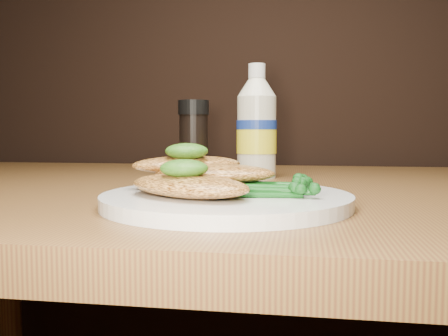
# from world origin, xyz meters

# --- Properties ---
(plate) EXTENTS (0.27, 0.27, 0.01)m
(plate) POSITION_xyz_m (0.08, 0.85, 0.76)
(plate) COLOR white
(plate) RESTS_ON dining_table
(chicken_front) EXTENTS (0.16, 0.14, 0.02)m
(chicken_front) POSITION_xyz_m (0.05, 0.81, 0.78)
(chicken_front) COLOR #D28E43
(chicken_front) RESTS_ON plate
(chicken_mid) EXTENTS (0.15, 0.08, 0.02)m
(chicken_mid) POSITION_xyz_m (0.06, 0.87, 0.78)
(chicken_mid) COLOR #D28E43
(chicken_mid) RESTS_ON plate
(chicken_back) EXTENTS (0.15, 0.12, 0.02)m
(chicken_back) POSITION_xyz_m (0.03, 0.89, 0.79)
(chicken_back) COLOR #D28E43
(chicken_back) RESTS_ON plate
(pesto_front) EXTENTS (0.05, 0.05, 0.02)m
(pesto_front) POSITION_xyz_m (0.04, 0.81, 0.79)
(pesto_front) COLOR black
(pesto_front) RESTS_ON chicken_front
(pesto_back) EXTENTS (0.06, 0.06, 0.02)m
(pesto_back) POSITION_xyz_m (0.03, 0.88, 0.81)
(pesto_back) COLOR black
(pesto_back) RESTS_ON chicken_back
(broccolini_bundle) EXTENTS (0.14, 0.11, 0.02)m
(broccolini_bundle) POSITION_xyz_m (0.12, 0.85, 0.77)
(broccolini_bundle) COLOR #104914
(broccolini_bundle) RESTS_ON plate
(mayo_bottle) EXTENTS (0.08, 0.08, 0.19)m
(mayo_bottle) POSITION_xyz_m (0.08, 1.16, 0.85)
(mayo_bottle) COLOR beige
(mayo_bottle) RESTS_ON dining_table
(pepper_grinder) EXTENTS (0.07, 0.07, 0.13)m
(pepper_grinder) POSITION_xyz_m (-0.03, 1.18, 0.82)
(pepper_grinder) COLOR black
(pepper_grinder) RESTS_ON dining_table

